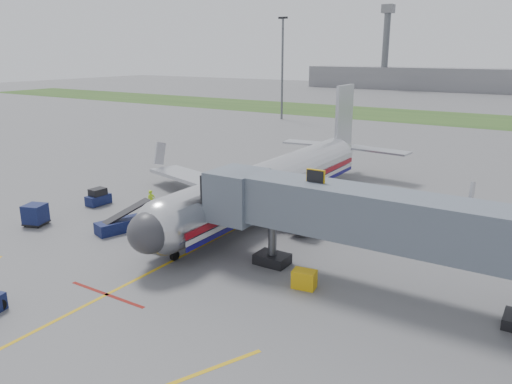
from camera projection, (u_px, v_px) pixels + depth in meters
The scene contains 15 objects.
ground at pixel (154, 270), 32.57m from camera, with size 400.00×400.00×0.00m, color #565659.
grass_strip at pixel (451, 119), 105.77m from camera, with size 300.00×25.00×0.01m, color #2D4C1E.
apron_markings at pixel (57, 320), 26.56m from camera, with size 21.52×50.00×0.01m.
airliner at pixel (273, 181), 44.25m from camera, with size 32.10×35.67×10.25m.
jet_bridge at pixel (375, 219), 28.81m from camera, with size 25.30×4.00×6.90m.
light_mast_left at pixel (282, 66), 101.99m from camera, with size 2.00×0.44×20.40m.
distant_terminal at pixel (472, 80), 174.89m from camera, with size 120.00×14.00×8.00m, color slate.
control_tower at pixel (386, 41), 182.61m from camera, with size 4.00×4.00×30.00m.
baggage_tug at pixel (98, 198), 46.28m from camera, with size 1.26×2.28×1.56m.
baggage_cart_a at pixel (160, 232), 36.99m from camera, with size 1.97×1.97×1.71m.
baggage_cart_b at pixel (35, 215), 40.82m from camera, with size 2.05×2.05×1.75m.
baggage_cart_c at pixel (192, 219), 40.07m from camera, with size 1.63×1.63×1.51m.
belt_loader at pixel (121, 224), 39.53m from camera, with size 2.50×4.65×2.19m.
ground_power_cart at pixel (304, 279), 30.03m from camera, with size 1.52×1.13×1.12m.
ramp_worker at pixel (151, 201), 44.29m from camera, with size 0.71×0.47×1.94m, color #ADE91B.
Camera 1 is at (21.62, -21.76, 13.80)m, focal length 35.00 mm.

